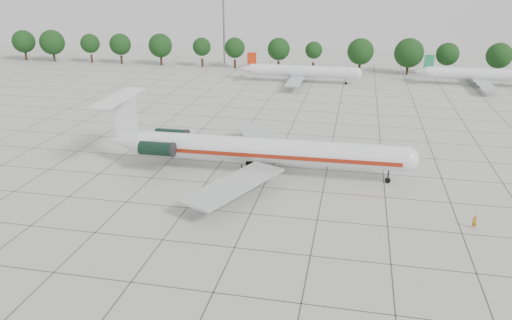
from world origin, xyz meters
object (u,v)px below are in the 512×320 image
Objects in this scene: ground_crew at (474,222)px; floodlight_mast at (224,16)px; bg_airliner_c at (302,72)px; bg_airliner_d at (483,75)px; main_airliner at (250,149)px.

floodlight_mast is at bearing -65.88° from ground_crew.
bg_airliner_c is at bearing -74.47° from ground_crew.
bg_airliner_c is 37.95m from floodlight_mast.
ground_crew is at bearing -60.59° from floodlight_mast.
bg_airliner_c is at bearing -41.40° from floodlight_mast.
ground_crew is at bearing -69.18° from bg_airliner_c.
floodlight_mast reaches higher than ground_crew.
floodlight_mast is (-72.18, 18.72, 11.37)m from bg_airliner_d.
main_airliner is at bearing -123.17° from bg_airliner_d.
main_airliner is 28.18× the size of ground_crew.
bg_airliner_c is (-0.10, 63.50, -0.79)m from main_airliner.
main_airliner is at bearing -89.91° from bg_airliner_c.
main_airliner is at bearing -72.69° from floodlight_mast.
ground_crew is 79.71m from bg_airliner_c.
bg_airliner_c is 1.11× the size of floodlight_mast.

